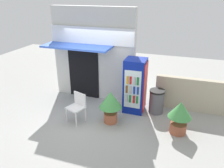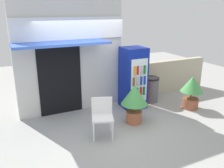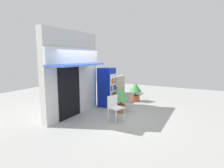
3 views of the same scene
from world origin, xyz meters
The scene contains 8 objects.
ground centered at (0.00, 0.00, 0.00)m, with size 16.00×16.00×0.00m, color #A3A39E.
storefront_building centered at (-0.32, 1.40, 1.64)m, with size 2.98×1.09×3.22m.
drink_cooler centered at (1.36, 0.83, 0.88)m, with size 0.66×0.69×1.76m.
plastic_chair centered at (-0.12, -0.31, 0.52)m, with size 0.59×0.57×0.88m.
potted_plant_near_shop centered at (0.84, -0.09, 0.64)m, with size 0.67×0.67×1.00m.
potted_plant_curbside centered at (2.80, -0.01, 0.59)m, with size 0.64×0.64×0.96m.
trash_bin centered at (2.06, 0.94, 0.39)m, with size 0.49×0.49×0.78m.
stone_boundary_wall centered at (3.27, 1.46, 0.55)m, with size 2.64×0.21×1.11m, color #B7AD93.
Camera 2 is at (-2.02, -4.75, 2.77)m, focal length 37.74 mm.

